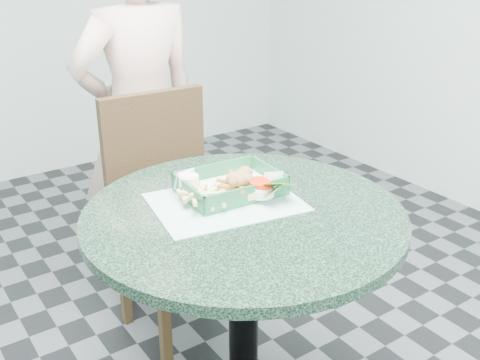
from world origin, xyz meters
TOP-DOWN VIEW (x-y plane):
  - cafe_table at (0.00, 0.00)m, footprint 0.87×0.87m
  - dining_chair at (0.09, 0.61)m, footprint 0.40×0.40m
  - diner_person at (0.12, 0.90)m, footprint 0.59×0.40m
  - placemat at (-0.01, 0.07)m, footprint 0.44×0.36m
  - food_basket at (0.03, 0.11)m, footprint 0.27×0.20m
  - crab_sandwich at (0.04, 0.07)m, footprint 0.12×0.12m
  - fries_pile at (-0.07, 0.09)m, footprint 0.16×0.16m
  - sauce_ramekin at (-0.08, 0.15)m, footprint 0.06×0.06m
  - garnish_cup at (0.09, 0.02)m, footprint 0.11×0.10m

SIDE VIEW (x-z plane):
  - dining_chair at x=0.09m, z-range 0.07..1.00m
  - cafe_table at x=0.00m, z-range 0.21..0.96m
  - placemat at x=-0.01m, z-range 0.75..0.75m
  - food_basket at x=0.03m, z-range 0.74..0.79m
  - diner_person at x=0.12m, z-range 0.00..1.55m
  - garnish_cup at x=0.09m, z-range 0.77..0.81m
  - fries_pile at x=-0.07m, z-range 0.77..0.81m
  - sauce_ramekin at x=-0.08m, z-range 0.78..0.82m
  - crab_sandwich at x=0.04m, z-range 0.76..0.84m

